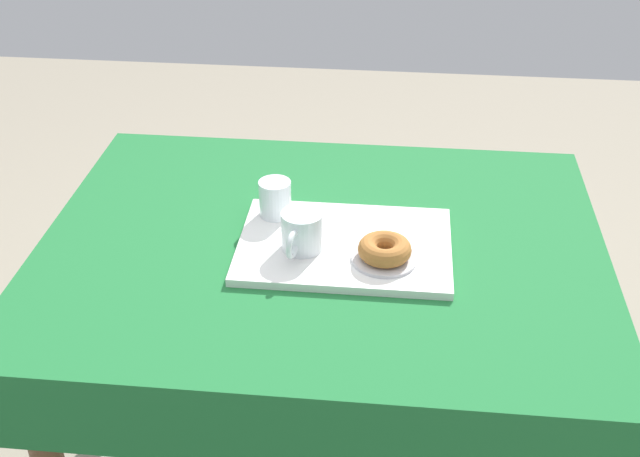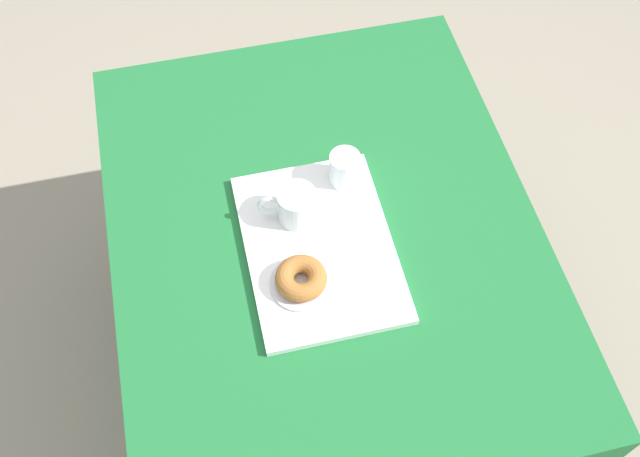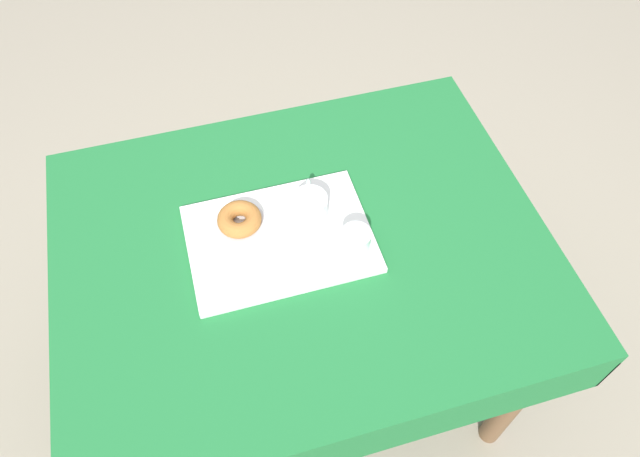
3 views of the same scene
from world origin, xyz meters
name	(u,v)px [view 2 (image 2 of 3)]	position (x,y,z in m)	size (l,w,h in m)	color
ground_plane	(323,360)	(0.00, 0.00, 0.00)	(6.00, 6.00, 0.00)	gray
dining_table	(325,252)	(0.00, 0.00, 0.67)	(1.21, 0.96, 0.77)	#1E6B33
serving_tray	(319,247)	(0.05, -0.02, 0.78)	(0.44, 0.32, 0.02)	white
tea_mug_left	(296,206)	(-0.04, -0.06, 0.83)	(0.09, 0.13, 0.08)	white
water_glass_near	(345,169)	(-0.11, 0.07, 0.83)	(0.07, 0.07, 0.08)	white
donut_plate_left	(301,283)	(0.14, -0.08, 0.79)	(0.13, 0.13, 0.01)	silver
sugar_donut_left	(301,278)	(0.14, -0.08, 0.82)	(0.11, 0.11, 0.04)	#A3662D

